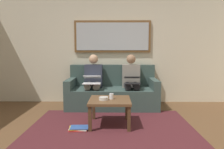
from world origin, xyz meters
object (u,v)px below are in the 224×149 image
Objects in this scene: person_right at (93,79)px; magazine_stack at (79,128)px; bowl at (104,98)px; person_left at (131,79)px; coffee_table at (110,103)px; cup at (112,96)px; laptop_black at (132,80)px; laptop_white at (92,80)px; couch at (112,92)px; framed_mirror at (112,37)px.

person_right is 1.50m from magazine_stack.
bowl is 1.32m from person_left.
coffee_table is 1.23m from person_right.
laptop_black reaches higher than cup.
bowl is 0.13× the size of person_left.
laptop_black is 0.82m from laptop_white.
coffee_table is 7.41× the size of cup.
couch is at bearing -89.91° from cup.
person_right is at bearing -16.80° from laptop_black.
person_right is (0.29, -1.20, 0.15)m from bowl.
bowl is (0.12, 1.27, 0.14)m from couch.
couch is 1.56m from magazine_stack.
magazine_stack is (0.09, 1.38, -0.58)m from person_right.
laptop_black is (-0.41, -0.88, 0.15)m from cup.
person_left is (-0.41, -1.12, 0.13)m from cup.
person_right is at bearing -69.88° from cup.
person_right is (0.38, -1.15, 0.24)m from coffee_table.
couch is at bearing -95.58° from bowl.
person_left is 1.00× the size of person_right.
framed_mirror is 1.99m from coffee_table.
coffee_table is at bearing 112.85° from laptop_white.
cup is 0.61× the size of bowl.
laptop_white is (0.29, -0.97, 0.18)m from bowl.
laptop_black is at bearing -128.88° from magazine_stack.
magazine_stack is at bearing 25.61° from coffee_table.
laptop_white is at bearing -67.15° from coffee_table.
coffee_table is (0.03, 1.22, 0.06)m from couch.
cup is at bearing -137.64° from coffee_table.
framed_mirror is 1.22m from laptop_white.
bowl is at bearing 106.49° from laptop_white.
cup is 0.98m from laptop_black.
person_right reaches higher than magazine_stack.
framed_mirror is at bearing -131.90° from person_right.
framed_mirror is 5.29× the size of laptop_black.
laptop_black is (-0.41, 0.70, -0.92)m from framed_mirror.
laptop_white is (0.82, -0.01, 0.00)m from laptop_black.
couch is 0.60m from laptop_white.
person_left is (-0.44, -1.15, 0.24)m from coffee_table.
couch is 6.10× the size of magazine_stack.
person_left reaches higher than bowl.
bowl reaches higher than magazine_stack.
magazine_stack is at bearing 26.69° from cup.
cup is at bearing 70.05° from person_left.
coffee_table is 0.14m from bowl.
magazine_stack is (0.50, 0.25, -0.45)m from cup.
coffee_table is at bearing -151.70° from bowl.
magazine_stack is (0.91, 1.13, -0.60)m from laptop_black.
laptop_black is at bearing 90.00° from person_left.
couch is at bearing -170.55° from person_right.
couch is at bearing -143.39° from laptop_white.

